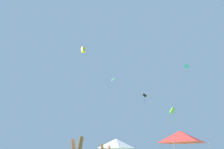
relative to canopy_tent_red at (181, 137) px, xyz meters
The scene contains 7 objects.
canopy_tent_red is the anchor object (origin of this frame).
canopy_tent_white 6.84m from the canopy_tent_red, 151.41° to the left, with size 2.99×2.99×3.20m.
kite_lime_box 21.31m from the canopy_tent_red, 64.64° to the left, with size 1.32×0.87×3.28m.
kite_black_box 15.73m from the canopy_tent_red, 86.21° to the left, with size 0.97×0.64×1.90m.
kite_yellow_box 23.57m from the canopy_tent_red, 138.27° to the left, with size 1.03×1.15×1.55m.
kite_cyan_delta 13.52m from the canopy_tent_red, 40.28° to the left, with size 0.73×0.85×0.62m.
kite_green_diamond 17.81m from the canopy_tent_red, 114.51° to the left, with size 0.89×0.89×1.88m.
Camera 1 is at (0.12, -5.83, 1.76)m, focal length 24.42 mm.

